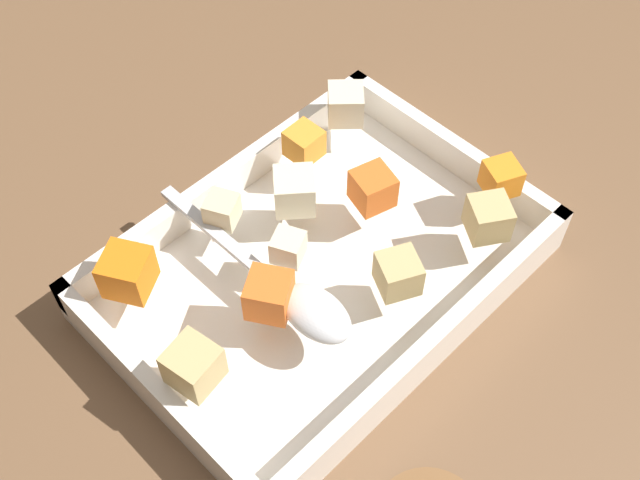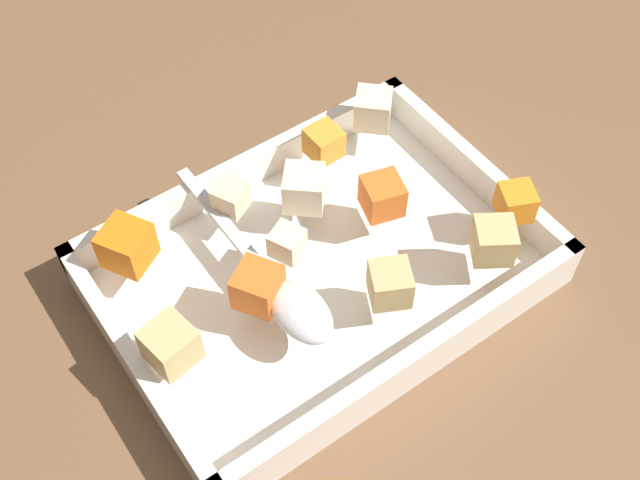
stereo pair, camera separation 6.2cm
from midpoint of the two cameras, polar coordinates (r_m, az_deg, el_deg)
ground_plane at (r=0.66m, az=-0.55°, el=-3.17°), size 4.00×4.00×0.00m
baking_dish at (r=0.65m, az=-2.70°, el=-2.44°), size 0.34×0.24×0.05m
carrot_chunk_near_right at (r=0.64m, az=1.03°, el=3.51°), size 0.04×0.04×0.03m
carrot_chunk_heap_side at (r=0.66m, az=10.18°, el=4.21°), size 0.04×0.04×0.03m
carrot_chunk_corner_nw at (r=0.58m, az=-6.67°, el=-4.12°), size 0.04×0.04×0.03m
carrot_chunk_mid_left at (r=0.61m, az=-16.35°, el=-2.41°), size 0.05×0.05×0.03m
carrot_chunk_rim_edge at (r=0.68m, az=-3.76°, el=6.72°), size 0.03×0.03×0.03m
potato_chunk_near_spoon at (r=0.59m, az=2.84°, el=-2.44°), size 0.04×0.04×0.03m
potato_chunk_center at (r=0.63m, az=9.17°, el=1.38°), size 0.04×0.04×0.03m
potato_chunk_corner_sw at (r=0.64m, az=-9.72°, el=1.94°), size 0.03×0.03×0.02m
potato_chunk_under_handle at (r=0.56m, az=-11.93°, el=-9.19°), size 0.04×0.04×0.03m
potato_chunk_far_right at (r=0.64m, az=-4.49°, el=3.39°), size 0.05×0.05×0.03m
parsnip_chunk_corner_se at (r=0.61m, az=-5.16°, el=-0.71°), size 0.03×0.03×0.02m
parsnip_chunk_far_left at (r=0.70m, az=-0.69°, el=9.46°), size 0.04×0.04×0.03m
serving_spoon at (r=0.59m, az=-4.25°, el=-4.68°), size 0.04×0.20×0.02m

